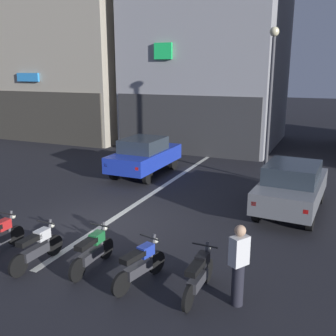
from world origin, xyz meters
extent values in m
plane|color=#232328|center=(0.00, 0.00, 0.00)|extent=(120.00, 120.00, 0.00)
cube|color=silver|center=(0.00, 6.00, 0.00)|extent=(0.20, 18.00, 0.01)
cube|color=#B2A893|center=(-10.76, 14.35, 5.66)|extent=(8.99, 9.10, 11.31)
cube|color=#3E3A33|center=(-10.76, 9.75, 1.60)|extent=(8.63, 0.10, 3.20)
cube|color=#3399F2|center=(-11.59, 9.68, 4.06)|extent=(1.65, 0.16, 0.51)
cube|color=#373739|center=(-1.36, 10.05, 1.60)|extent=(8.09, 0.10, 3.20)
cube|color=#1EE566|center=(-2.58, 9.98, 5.45)|extent=(0.99, 0.16, 0.83)
cylinder|color=black|center=(-2.25, 6.91, 0.32)|extent=(0.19, 0.64, 0.64)
cylinder|color=black|center=(-0.70, 6.89, 0.32)|extent=(0.19, 0.64, 0.64)
cylinder|color=black|center=(-2.27, 4.31, 0.32)|extent=(0.19, 0.64, 0.64)
cylinder|color=black|center=(-0.72, 4.29, 0.32)|extent=(0.19, 0.64, 0.64)
cube|color=#1E38BF|center=(-1.49, 5.60, 0.75)|extent=(1.80, 4.12, 0.66)
cube|color=#2D3842|center=(-1.49, 5.45, 1.36)|extent=(1.57, 1.98, 0.56)
cube|color=red|center=(-2.21, 3.59, 0.80)|extent=(0.14, 0.06, 0.12)
cube|color=red|center=(-0.80, 3.57, 0.80)|extent=(0.14, 0.06, 0.12)
cylinder|color=black|center=(4.25, 4.72, 0.32)|extent=(0.22, 0.65, 0.64)
cylinder|color=black|center=(5.79, 4.62, 0.32)|extent=(0.22, 0.65, 0.64)
cylinder|color=black|center=(4.09, 2.12, 0.32)|extent=(0.22, 0.65, 0.64)
cylinder|color=black|center=(5.64, 2.03, 0.32)|extent=(0.22, 0.65, 0.64)
cube|color=slate|center=(4.94, 3.37, 0.75)|extent=(2.01, 4.20, 0.66)
cube|color=#2D3842|center=(4.93, 3.22, 1.36)|extent=(1.67, 2.06, 0.56)
cube|color=red|center=(4.12, 1.40, 0.80)|extent=(0.14, 0.07, 0.12)
cube|color=red|center=(5.52, 1.31, 0.80)|extent=(0.14, 0.07, 0.12)
cylinder|color=#47474C|center=(3.57, 6.60, 2.85)|extent=(0.14, 0.14, 5.71)
sphere|color=beige|center=(3.57, 6.60, 5.89)|extent=(0.36, 0.36, 0.36)
cylinder|color=black|center=(-1.39, -2.07, 0.26)|extent=(0.07, 0.52, 0.52)
cube|color=red|center=(-1.40, -2.44, 0.70)|extent=(0.22, 0.36, 0.24)
cylinder|color=#4C4C51|center=(-1.40, -2.22, 0.63)|extent=(0.07, 0.24, 0.70)
cylinder|color=black|center=(-1.40, -2.30, 0.95)|extent=(0.55, 0.04, 0.04)
sphere|color=silver|center=(-1.39, -2.10, 0.80)|extent=(0.12, 0.12, 0.12)
cylinder|color=black|center=(-0.08, -2.13, 0.26)|extent=(0.09, 0.52, 0.52)
cylinder|color=black|center=(-0.13, -3.28, 0.26)|extent=(0.09, 0.52, 0.52)
cube|color=#38383D|center=(-0.11, -2.76, 0.37)|extent=(0.23, 0.74, 0.22)
cube|color=black|center=(-0.11, -2.91, 0.72)|extent=(0.24, 0.61, 0.12)
cube|color=silver|center=(-0.10, -2.50, 0.70)|extent=(0.23, 0.37, 0.24)
cylinder|color=#4C4C51|center=(-0.09, -2.28, 0.63)|extent=(0.08, 0.24, 0.70)
cylinder|color=black|center=(-0.09, -2.36, 0.95)|extent=(0.55, 0.06, 0.04)
sphere|color=silver|center=(-0.08, -2.15, 0.80)|extent=(0.12, 0.12, 0.12)
cylinder|color=black|center=(1.20, -1.76, 0.26)|extent=(0.08, 0.52, 0.52)
cylinder|color=black|center=(1.18, -2.91, 0.26)|extent=(0.08, 0.52, 0.52)
cube|color=#38383D|center=(1.19, -2.38, 0.37)|extent=(0.21, 0.74, 0.22)
cube|color=black|center=(1.19, -2.54, 0.72)|extent=(0.23, 0.60, 0.12)
cube|color=#1E7238|center=(1.19, -2.13, 0.70)|extent=(0.22, 0.36, 0.24)
cylinder|color=#4C4C51|center=(1.20, -1.91, 0.63)|extent=(0.07, 0.24, 0.70)
cylinder|color=black|center=(1.19, -1.99, 0.95)|extent=(0.55, 0.04, 0.04)
sphere|color=silver|center=(1.20, -1.78, 0.80)|extent=(0.12, 0.12, 0.12)
cylinder|color=black|center=(2.62, -1.90, 0.26)|extent=(0.19, 0.52, 0.52)
cylinder|color=black|center=(2.35, -3.02, 0.26)|extent=(0.19, 0.52, 0.52)
cube|color=#38383D|center=(2.47, -2.51, 0.37)|extent=(0.37, 0.76, 0.22)
cube|color=black|center=(2.44, -2.66, 0.72)|extent=(0.35, 0.63, 0.12)
cube|color=#233DB7|center=(2.53, -2.26, 0.70)|extent=(0.30, 0.40, 0.24)
cylinder|color=#4C4C51|center=(2.58, -2.05, 0.63)|extent=(0.12, 0.25, 0.70)
cylinder|color=black|center=(2.56, -2.12, 0.95)|extent=(0.54, 0.16, 0.04)
sphere|color=silver|center=(2.61, -1.92, 0.80)|extent=(0.12, 0.12, 0.12)
cylinder|color=black|center=(3.79, -1.79, 0.26)|extent=(0.08, 0.52, 0.52)
cylinder|color=black|center=(3.77, -2.94, 0.26)|extent=(0.08, 0.52, 0.52)
cube|color=#38383D|center=(3.78, -2.41, 0.37)|extent=(0.21, 0.74, 0.22)
cube|color=black|center=(3.78, -2.57, 0.72)|extent=(0.23, 0.60, 0.12)
cube|color=black|center=(3.78, -2.16, 0.70)|extent=(0.23, 0.36, 0.24)
cylinder|color=#4C4C51|center=(3.79, -1.94, 0.63)|extent=(0.07, 0.24, 0.70)
cylinder|color=black|center=(3.78, -2.02, 0.95)|extent=(0.55, 0.04, 0.04)
sphere|color=silver|center=(3.79, -1.81, 0.80)|extent=(0.12, 0.12, 0.12)
cylinder|color=#23232D|center=(4.58, -2.36, 0.43)|extent=(0.24, 0.24, 0.86)
cube|color=silver|center=(4.58, -2.36, 1.15)|extent=(0.38, 0.42, 0.58)
sphere|color=tan|center=(4.58, -2.36, 1.56)|extent=(0.22, 0.22, 0.22)
camera|label=1|loc=(5.99, -8.95, 4.46)|focal=40.78mm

